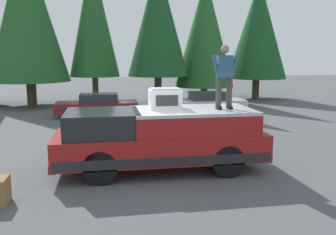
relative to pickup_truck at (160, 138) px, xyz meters
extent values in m
plane|color=#4C4F51|center=(-0.11, 0.46, -0.87)|extent=(90.00, 90.00, 0.00)
cube|color=maroon|center=(0.00, 0.01, -0.17)|extent=(2.00, 5.50, 0.70)
cube|color=#232326|center=(0.00, 0.01, -0.37)|extent=(2.01, 5.39, 0.24)
cube|color=black|center=(0.00, 1.52, 0.48)|extent=(1.84, 1.87, 0.60)
cube|color=maroon|center=(0.00, -0.87, 0.44)|extent=(1.92, 3.19, 0.52)
cube|color=#B7BABF|center=(0.00, -0.87, 0.74)|extent=(1.94, 3.19, 0.08)
cube|color=#232326|center=(0.00, 2.70, -0.44)|extent=(1.96, 0.16, 0.20)
cube|color=#B2B5BA|center=(0.00, -2.68, -0.44)|extent=(1.96, 0.16, 0.20)
cylinder|color=black|center=(-0.85, 1.60, -0.45)|extent=(0.30, 0.84, 0.84)
cylinder|color=black|center=(0.85, 1.60, -0.45)|extent=(0.30, 0.84, 0.84)
cylinder|color=black|center=(-0.85, -1.59, -0.45)|extent=(0.30, 0.84, 0.84)
cylinder|color=black|center=(0.85, -1.59, -0.45)|extent=(0.30, 0.84, 0.84)
cube|color=silver|center=(0.16, -0.15, 1.04)|extent=(0.64, 0.84, 0.52)
cube|color=#2D2D30|center=(-0.16, -0.15, 1.04)|extent=(0.01, 0.59, 0.29)
cube|color=#99999E|center=(0.16, -0.15, 1.32)|extent=(0.58, 0.76, 0.04)
cylinder|color=#423D38|center=(-0.13, -1.85, 1.20)|extent=(0.15, 0.15, 0.84)
cube|color=black|center=(-0.17, -1.85, 0.82)|extent=(0.26, 0.11, 0.08)
cylinder|color=#423D38|center=(-0.13, -1.55, 1.20)|extent=(0.15, 0.15, 0.84)
cube|color=black|center=(-0.17, -1.55, 0.82)|extent=(0.26, 0.11, 0.08)
cube|color=#335B7A|center=(-0.13, -1.70, 1.91)|extent=(0.24, 0.40, 0.58)
sphere|color=#A37A5B|center=(-0.13, -1.70, 2.36)|extent=(0.22, 0.22, 0.22)
cylinder|color=#335B7A|center=(-0.16, -1.94, 1.91)|extent=(0.09, 0.23, 0.58)
cylinder|color=#335B7A|center=(-0.16, -1.45, 1.91)|extent=(0.09, 0.23, 0.58)
cube|color=silver|center=(9.36, -3.91, -0.38)|extent=(1.64, 4.10, 0.50)
cube|color=#282D38|center=(9.36, -4.01, 0.08)|extent=(1.31, 1.89, 0.42)
cylinder|color=black|center=(8.64, -2.64, -0.56)|extent=(0.20, 0.62, 0.62)
cylinder|color=black|center=(10.08, -2.64, -0.56)|extent=(0.20, 0.62, 0.62)
cylinder|color=black|center=(8.64, -5.18, -0.56)|extent=(0.20, 0.62, 0.62)
cylinder|color=black|center=(10.08, -5.18, -0.56)|extent=(0.20, 0.62, 0.62)
cube|color=maroon|center=(9.37, 1.85, -0.38)|extent=(1.64, 4.10, 0.50)
cube|color=#282D38|center=(9.37, 1.75, 0.08)|extent=(1.31, 1.89, 0.42)
cylinder|color=black|center=(8.65, 3.12, -0.56)|extent=(0.20, 0.62, 0.62)
cylinder|color=black|center=(10.09, 3.12, -0.56)|extent=(0.20, 0.62, 0.62)
cylinder|color=black|center=(8.65, 0.58, -0.56)|extent=(0.20, 0.62, 0.62)
cylinder|color=black|center=(10.09, 0.58, -0.56)|extent=(0.20, 0.62, 0.62)
cylinder|color=#4C3826|center=(15.36, -9.30, -0.14)|extent=(0.50, 0.50, 1.47)
cone|color=#194C23|center=(15.36, -9.30, 4.03)|extent=(4.16, 4.16, 6.86)
cylinder|color=#4C3826|center=(14.57, -5.23, -0.37)|extent=(0.47, 0.47, 1.01)
cone|color=#235B28|center=(14.57, -5.23, 3.74)|extent=(3.95, 3.95, 7.21)
cylinder|color=#4C3826|center=(13.57, -1.93, 0.03)|extent=(0.46, 0.46, 1.80)
cone|color=#194C23|center=(13.57, -1.93, 4.41)|extent=(3.81, 3.81, 6.98)
cylinder|color=#4C3826|center=(14.99, 2.02, -0.01)|extent=(0.39, 0.39, 1.73)
cone|color=#235B28|center=(14.99, 2.02, 4.67)|extent=(3.21, 3.21, 7.62)
cylinder|color=#4C3826|center=(14.04, 5.87, -0.12)|extent=(0.57, 0.57, 1.51)
cone|color=#235B28|center=(14.04, 5.87, 4.89)|extent=(4.76, 4.76, 8.50)
camera|label=1|loc=(-9.41, 1.43, 2.18)|focal=38.99mm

